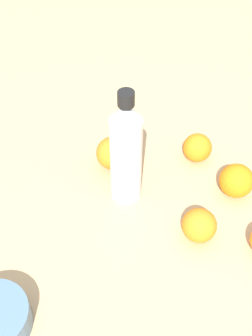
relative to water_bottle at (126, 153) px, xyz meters
name	(u,v)px	position (x,y,z in m)	size (l,w,h in m)	color
ground_plane	(129,181)	(0.03, -0.01, -0.12)	(2.40, 2.40, 0.00)	tan
water_bottle	(126,153)	(0.00, 0.00, 0.00)	(0.06, 0.06, 0.27)	silver
orange_1	(237,181)	(-0.05, -0.23, -0.09)	(0.07, 0.07, 0.07)	orange
orange_2	(197,148)	(0.07, -0.18, -0.09)	(0.07, 0.07, 0.07)	orange
orange_3	(113,153)	(0.09, 0.01, -0.09)	(0.08, 0.08, 0.08)	orange
orange_4	(199,225)	(-0.14, -0.12, -0.09)	(0.07, 0.07, 0.07)	orange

